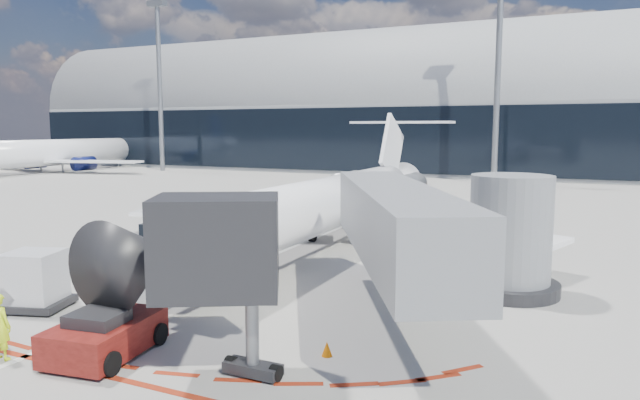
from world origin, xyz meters
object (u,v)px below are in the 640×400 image
at_px(ramp_worker, 0,327).
at_px(uld_container, 34,281).
at_px(pushback_tug, 105,335).
at_px(regional_jet, 328,203).

distance_m(ramp_worker, uld_container, 4.84).
height_order(pushback_tug, ramp_worker, ramp_worker).
height_order(regional_jet, ramp_worker, regional_jet).
relative_size(regional_jet, pushback_tug, 5.57).
relative_size(ramp_worker, uld_container, 0.71).
relative_size(pushback_tug, ramp_worker, 2.81).
xyz_separation_m(pushback_tug, ramp_worker, (-2.51, -1.48, 0.36)).
bearing_deg(uld_container, ramp_worker, -66.68).
height_order(regional_jet, uld_container, regional_jet).
distance_m(regional_jet, pushback_tug, 16.50).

